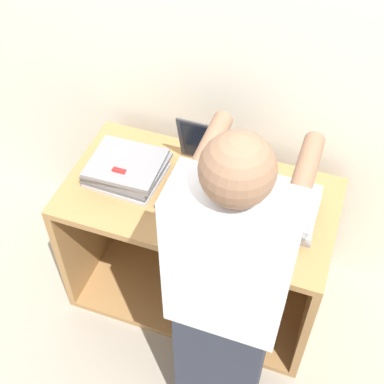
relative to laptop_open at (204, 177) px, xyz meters
name	(u,v)px	position (x,y,z in m)	size (l,w,h in m)	color
ground_plane	(177,340)	(0.00, -0.38, -0.81)	(12.00, 12.00, 0.00)	#9E9384
wall_back	(232,57)	(0.00, 0.37, 0.39)	(8.00, 0.05, 2.40)	silver
cart	(203,236)	(0.00, 0.02, -0.44)	(1.22, 0.65, 0.76)	#A87A47
laptop_open	(204,177)	(0.00, 0.00, 0.00)	(0.32, 0.35, 0.29)	#333338
laptop_stack_left	(126,168)	(-0.35, -0.06, -0.01)	(0.34, 0.30, 0.10)	#B7B7BC
laptop_stack_right	(277,207)	(0.35, -0.06, -0.01)	(0.34, 0.29, 0.10)	gray
person	(226,306)	(0.28, -0.58, 0.00)	(0.40, 0.53, 1.62)	#2D3342
inventory_tag	(119,170)	(-0.35, -0.13, 0.05)	(0.06, 0.02, 0.01)	red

